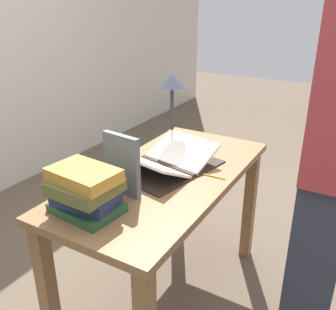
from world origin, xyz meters
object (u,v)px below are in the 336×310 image
coffee_mug (122,169)px  person_reader (332,167)px  pencil (209,175)px  book_stack_tall (85,191)px  reading_lamp (172,92)px  open_book (167,162)px  book_standing_upright (122,165)px

coffee_mug → person_reader: (0.31, -0.83, 0.08)m
pencil → person_reader: person_reader is taller
book_stack_tall → reading_lamp: size_ratio=0.68×
open_book → coffee_mug: bearing=161.1°
book_standing_upright → coffee_mug: size_ratio=2.29×
pencil → person_reader: (0.09, -0.50, 0.12)m
open_book → book_standing_upright: book_standing_upright is taller
book_standing_upright → reading_lamp: bearing=15.7°
reading_lamp → pencil: 0.51m
open_book → coffee_mug: open_book is taller
book_standing_upright → coffee_mug: 0.16m
open_book → reading_lamp: bearing=37.0°
book_standing_upright → pencil: 0.43m
coffee_mug → open_book: bearing=-30.4°
open_book → person_reader: (0.11, -0.71, 0.09)m
book_standing_upright → person_reader: size_ratio=0.15×
book_standing_upright → pencil: (0.33, -0.25, -0.13)m
book_stack_tall → book_standing_upright: 0.20m
open_book → person_reader: bearing=-69.8°
reading_lamp → coffee_mug: reading_lamp is taller
reading_lamp → person_reader: (-0.15, -0.83, -0.18)m
book_standing_upright → pencil: book_standing_upright is taller
book_standing_upright → coffee_mug: (0.11, 0.08, -0.08)m
book_stack_tall → coffee_mug: book_stack_tall is taller
open_book → book_standing_upright: (-0.31, 0.04, 0.10)m
pencil → person_reader: 0.52m
open_book → coffee_mug: size_ratio=4.78×
open_book → book_standing_upright: size_ratio=2.09×
open_book → book_stack_tall: size_ratio=1.99×
book_stack_tall → book_standing_upright: (0.19, -0.03, 0.04)m
pencil → book_stack_tall: bearing=151.9°
book_stack_tall → pencil: (0.52, -0.28, -0.09)m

